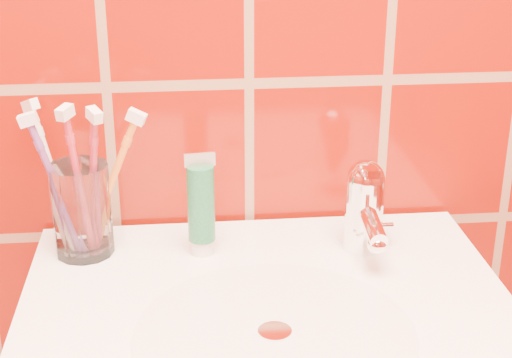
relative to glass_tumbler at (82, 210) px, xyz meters
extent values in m
cylinder|color=silver|center=(0.22, -0.21, -0.06)|extent=(0.30, 0.30, 0.00)
cylinder|color=white|center=(0.22, -0.21, -0.06)|extent=(0.04, 0.04, 0.00)
cylinder|color=white|center=(0.00, 0.00, 0.00)|extent=(0.08, 0.08, 0.12)
cylinder|color=white|center=(0.15, -0.02, -0.05)|extent=(0.03, 0.03, 0.02)
cylinder|color=#176239|center=(0.15, -0.02, 0.01)|extent=(0.03, 0.03, 0.10)
cube|color=beige|center=(0.15, -0.02, 0.07)|extent=(0.04, 0.00, 0.02)
cylinder|color=white|center=(0.35, -0.02, -0.01)|extent=(0.05, 0.05, 0.09)
sphere|color=white|center=(0.35, -0.02, 0.04)|extent=(0.05, 0.05, 0.05)
cylinder|color=white|center=(0.35, -0.06, 0.00)|extent=(0.02, 0.09, 0.03)
cube|color=white|center=(0.35, -0.03, 0.05)|extent=(0.02, 0.06, 0.01)
camera|label=1|loc=(0.13, -0.90, 0.41)|focal=55.00mm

